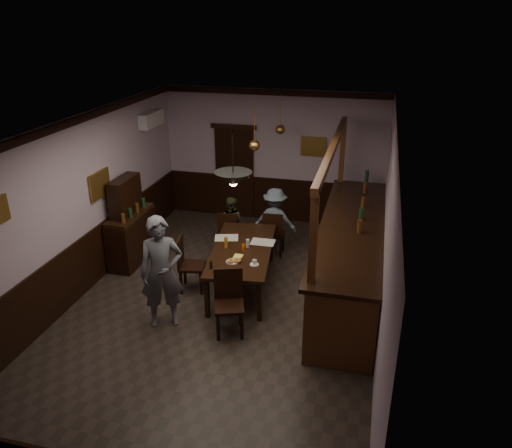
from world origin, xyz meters
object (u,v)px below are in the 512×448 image
(bar_counter, at_px, (351,255))
(pendant_iron, at_px, (233,179))
(person_standing, at_px, (162,272))
(pendant_brass_far, at_px, (280,130))
(dining_table, at_px, (242,252))
(chair_near, at_px, (229,299))
(chair_side, at_px, (187,262))
(sideboard, at_px, (131,228))
(person_seated_right, at_px, (275,220))
(chair_far_left, at_px, (229,231))
(person_seated_left, at_px, (231,223))
(soda_can, at_px, (244,247))
(pendant_brass_mid, at_px, (255,145))
(coffee_cup, at_px, (255,262))
(chair_far_right, at_px, (273,232))

(bar_counter, height_order, pendant_iron, pendant_iron)
(person_standing, bearing_deg, bar_counter, 6.48)
(pendant_iron, bearing_deg, pendant_brass_far, 89.12)
(pendant_iron, distance_m, pendant_brass_far, 3.25)
(dining_table, height_order, chair_near, chair_near)
(chair_side, distance_m, sideboard, 1.67)
(chair_near, xyz_separation_m, chair_side, (-1.05, 0.99, -0.01))
(chair_near, bearing_deg, person_seated_right, 69.22)
(chair_far_left, bearing_deg, person_standing, 77.85)
(person_seated_left, xyz_separation_m, pendant_iron, (0.75, -2.27, 1.72))
(chair_near, bearing_deg, bar_counter, 26.08)
(chair_side, bearing_deg, dining_table, -80.92)
(person_seated_right, relative_size, sideboard, 0.78)
(soda_can, bearing_deg, pendant_brass_mid, 94.82)
(coffee_cup, distance_m, sideboard, 2.89)
(bar_counter, bearing_deg, person_seated_left, 156.28)
(chair_far_right, bearing_deg, chair_near, 84.96)
(sideboard, xyz_separation_m, pendant_brass_far, (2.51, 1.99, 1.62))
(person_seated_left, xyz_separation_m, pendant_brass_far, (0.80, 0.97, 1.75))
(soda_can, relative_size, pendant_brass_mid, 0.15)
(chair_side, height_order, soda_can, chair_side)
(bar_counter, height_order, pendant_brass_mid, pendant_brass_mid)
(chair_near, xyz_separation_m, person_seated_right, (0.09, 2.90, 0.11))
(chair_far_right, bearing_deg, coffee_cup, 90.08)
(dining_table, relative_size, chair_near, 2.29)
(chair_far_left, xyz_separation_m, person_standing, (-0.27, -2.58, 0.41))
(person_standing, height_order, bar_counter, bar_counter)
(sideboard, bearing_deg, pendant_brass_mid, 14.92)
(chair_side, height_order, pendant_brass_far, pendant_brass_far)
(person_seated_left, xyz_separation_m, person_seated_right, (0.89, 0.12, 0.11))
(coffee_cup, relative_size, bar_counter, 0.02)
(chair_side, height_order, person_seated_right, person_seated_right)
(dining_table, relative_size, person_seated_left, 2.09)
(chair_far_left, relative_size, pendant_brass_far, 1.12)
(chair_far_right, xyz_separation_m, pendant_brass_mid, (-0.32, -0.24, 1.78))
(person_seated_left, bearing_deg, chair_far_right, 175.43)
(pendant_brass_mid, bearing_deg, chair_side, -121.17)
(pendant_iron, bearing_deg, soda_can, 94.19)
(dining_table, distance_m, chair_far_left, 1.37)
(person_seated_right, bearing_deg, bar_counter, 143.24)
(chair_far_right, height_order, person_standing, person_standing)
(coffee_cup, bearing_deg, pendant_brass_mid, 96.66)
(pendant_brass_far, bearing_deg, chair_far_left, -121.55)
(chair_far_right, xyz_separation_m, person_standing, (-1.16, -2.69, 0.39))
(dining_table, relative_size, coffee_cup, 28.88)
(dining_table, xyz_separation_m, chair_near, (0.15, -1.31, -0.13))
(chair_near, height_order, soda_can, chair_near)
(chair_far_left, height_order, chair_far_right, chair_far_right)
(sideboard, xyz_separation_m, pendant_iron, (2.46, -1.26, 1.60))
(soda_can, distance_m, pendant_brass_mid, 1.89)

